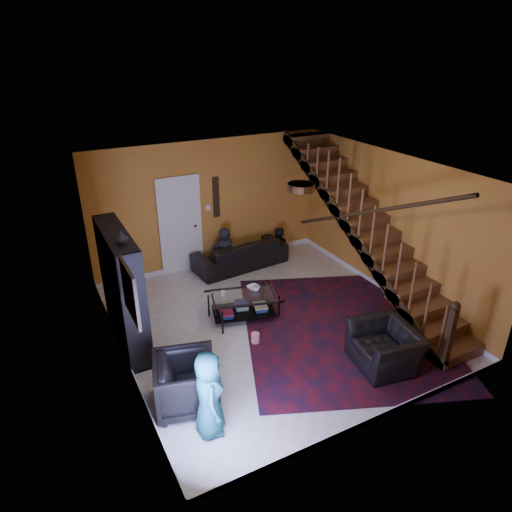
{
  "coord_description": "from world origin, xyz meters",
  "views": [
    {
      "loc": [
        -3.48,
        -6.05,
        4.62
      ],
      "look_at": [
        -0.09,
        0.4,
        1.17
      ],
      "focal_mm": 32.0,
      "sensor_mm": 36.0,
      "label": 1
    }
  ],
  "objects_px": {
    "sofa": "(240,253)",
    "armchair_right": "(385,347)",
    "bookshelf": "(123,291)",
    "coffee_table": "(244,305)",
    "armchair_left": "(187,383)"
  },
  "relations": [
    {
      "from": "sofa",
      "to": "armchair_right",
      "type": "relative_size",
      "value": 2.1
    },
    {
      "from": "bookshelf",
      "to": "armchair_right",
      "type": "bearing_deg",
      "value": -36.18
    },
    {
      "from": "sofa",
      "to": "coffee_table",
      "type": "xyz_separation_m",
      "value": [
        -0.86,
        -1.93,
        -0.05
      ]
    },
    {
      "from": "bookshelf",
      "to": "armchair_right",
      "type": "relative_size",
      "value": 1.99
    },
    {
      "from": "armchair_left",
      "to": "coffee_table",
      "type": "distance_m",
      "value": 2.38
    },
    {
      "from": "armchair_right",
      "to": "bookshelf",
      "type": "bearing_deg",
      "value": -116.24
    },
    {
      "from": "sofa",
      "to": "coffee_table",
      "type": "distance_m",
      "value": 2.11
    },
    {
      "from": "armchair_left",
      "to": "coffee_table",
      "type": "bearing_deg",
      "value": -30.48
    },
    {
      "from": "armchair_left",
      "to": "armchair_right",
      "type": "bearing_deg",
      "value": -85.92
    },
    {
      "from": "coffee_table",
      "to": "bookshelf",
      "type": "bearing_deg",
      "value": 173.69
    },
    {
      "from": "bookshelf",
      "to": "armchair_left",
      "type": "relative_size",
      "value": 2.33
    },
    {
      "from": "sofa",
      "to": "armchair_left",
      "type": "bearing_deg",
      "value": 49.16
    },
    {
      "from": "sofa",
      "to": "armchair_left",
      "type": "xyz_separation_m",
      "value": [
        -2.55,
        -3.59,
        0.08
      ]
    },
    {
      "from": "bookshelf",
      "to": "sofa",
      "type": "bearing_deg",
      "value": 30.32
    },
    {
      "from": "bookshelf",
      "to": "coffee_table",
      "type": "bearing_deg",
      "value": -6.31
    }
  ]
}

